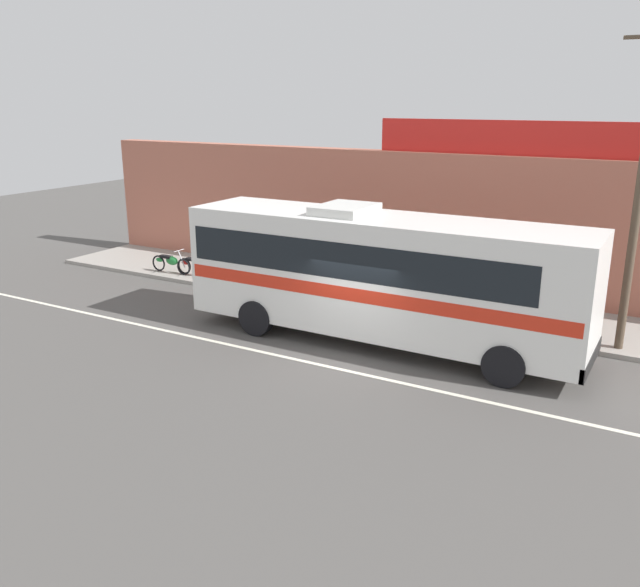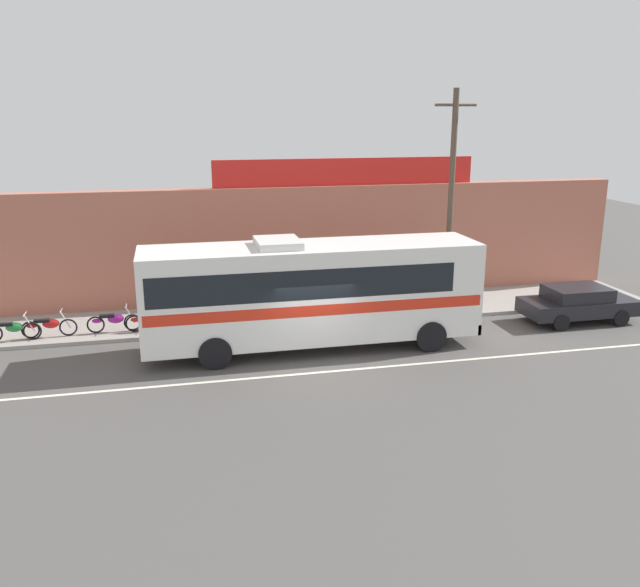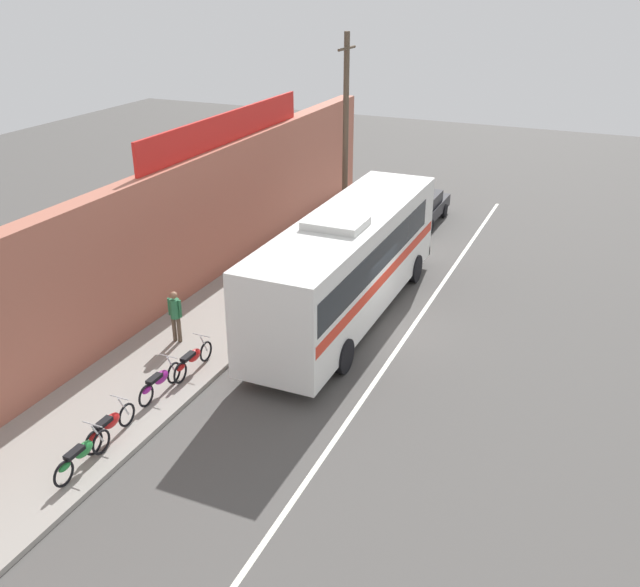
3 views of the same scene
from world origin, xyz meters
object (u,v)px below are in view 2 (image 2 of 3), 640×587
object	(u,v)px
motorcycle_green	(113,321)
motorcycle_black	(152,319)
parked_car	(578,303)
intercity_bus	(310,289)
motorcycle_purple	(48,325)
pedestrian_by_curb	(189,292)
motorcycle_blue	(12,329)
utility_pole	(451,201)

from	to	relation	value
motorcycle_green	motorcycle_black	size ratio (longest dim) A/B	0.97
parked_car	motorcycle_black	xyz separation A→B (m)	(-15.74, 2.05, -0.17)
intercity_bus	motorcycle_purple	size ratio (longest dim) A/B	5.99
parked_car	pedestrian_by_curb	size ratio (longest dim) A/B	2.57
motorcycle_purple	motorcycle_blue	bearing A→B (deg)	-172.50
motorcycle_black	pedestrian_by_curb	distance (m)	2.08
intercity_bus	utility_pole	size ratio (longest dim) A/B	1.32
parked_car	utility_pole	xyz separation A→B (m)	(-4.55, 1.91, 3.75)
motorcycle_purple	pedestrian_by_curb	bearing A→B (deg)	15.85
motorcycle_black	pedestrian_by_curb	size ratio (longest dim) A/B	1.16
motorcycle_purple	utility_pole	bearing A→B (deg)	-0.84
motorcycle_purple	pedestrian_by_curb	size ratio (longest dim) A/B	1.11
motorcycle_green	utility_pole	bearing A→B (deg)	-1.38
intercity_bus	motorcycle_black	distance (m)	6.02
utility_pole	pedestrian_by_curb	distance (m)	10.50
intercity_bus	motorcycle_black	size ratio (longest dim) A/B	5.74
motorcycle_purple	motorcycle_blue	world-z (taller)	same
motorcycle_black	pedestrian_by_curb	bearing A→B (deg)	46.87
utility_pole	motorcycle_black	xyz separation A→B (m)	(-11.19, 0.14, -3.93)
utility_pole	motorcycle_black	bearing A→B (deg)	179.29
motorcycle_green	motorcycle_blue	bearing A→B (deg)	-175.91
motorcycle_blue	pedestrian_by_curb	distance (m)	6.27
utility_pole	motorcycle_black	world-z (taller)	utility_pole
motorcycle_purple	motorcycle_green	distance (m)	2.16
motorcycle_black	motorcycle_blue	bearing A→B (deg)	-179.09
parked_car	pedestrian_by_curb	bearing A→B (deg)	166.24
intercity_bus	motorcycle_green	size ratio (longest dim) A/B	5.92
intercity_bus	motorcycle_blue	distance (m)	10.32
utility_pole	motorcycle_green	world-z (taller)	utility_pole
parked_car	motorcycle_blue	world-z (taller)	parked_car
intercity_bus	parked_car	distance (m)	10.63
motorcycle_blue	motorcycle_purple	bearing A→B (deg)	7.50
motorcycle_green	pedestrian_by_curb	size ratio (longest dim) A/B	1.13
motorcycle_black	parked_car	bearing A→B (deg)	-7.42
intercity_bus	parked_car	xyz separation A→B (m)	(10.53, 0.58, -1.33)
intercity_bus	motorcycle_blue	world-z (taller)	intercity_bus
utility_pole	motorcycle_purple	world-z (taller)	utility_pole
intercity_bus	motorcycle_green	distance (m)	7.29
utility_pole	motorcycle_purple	xyz separation A→B (m)	(-14.70, 0.22, -3.93)
intercity_bus	motorcycle_purple	xyz separation A→B (m)	(-8.73, 2.71, -1.50)
intercity_bus	utility_pole	world-z (taller)	utility_pole
pedestrian_by_curb	motorcycle_blue	bearing A→B (deg)	-165.70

